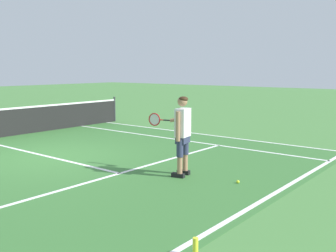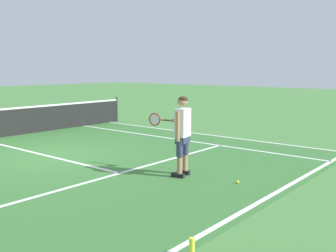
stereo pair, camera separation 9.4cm
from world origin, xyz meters
TOP-DOWN VIEW (x-y plane):
  - ground_plane at (0.00, 0.00)m, footprint 80.00×80.00m
  - court_inner_surface at (0.00, -1.12)m, footprint 10.98×10.04m
  - line_baseline at (0.00, -5.95)m, footprint 10.98×0.10m
  - line_service at (0.00, -2.70)m, footprint 8.23×0.10m
  - line_centre_service at (0.00, 0.50)m, footprint 0.10×6.40m
  - line_singles_right at (4.12, -1.12)m, footprint 0.10×9.64m
  - line_doubles_right at (5.49, -1.12)m, footprint 0.10×9.64m
  - tennis_player at (0.71, -3.87)m, footprint 0.59×1.20m
  - tennis_ball_near_feet at (0.97, -5.10)m, footprint 0.07×0.07m
  - water_bottle at (-2.13, -6.21)m, footprint 0.07×0.07m

SIDE VIEW (x-z plane):
  - ground_plane at x=0.00m, z-range 0.00..0.00m
  - court_inner_surface at x=0.00m, z-range 0.00..0.00m
  - line_baseline at x=0.00m, z-range 0.00..0.01m
  - line_service at x=0.00m, z-range 0.00..0.01m
  - line_centre_service at x=0.00m, z-range 0.00..0.01m
  - line_singles_right at x=4.12m, z-range 0.00..0.01m
  - line_doubles_right at x=5.49m, z-range 0.00..0.01m
  - tennis_ball_near_feet at x=0.97m, z-range 0.00..0.07m
  - water_bottle at x=-2.13m, z-range 0.00..0.24m
  - tennis_player at x=0.71m, z-range 0.13..1.85m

